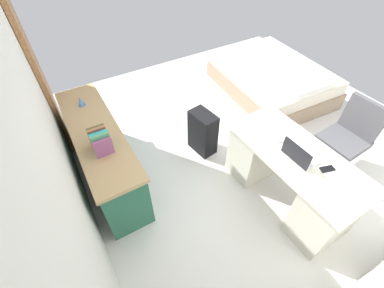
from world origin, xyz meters
TOP-DOWN VIEW (x-y plane):
  - ground_plane at (0.00, 0.00)m, footprint 5.21×5.21m
  - wall_back at (0.00, 2.11)m, footprint 4.03×0.10m
  - door_wooden at (1.46, 2.03)m, footprint 0.88×0.05m
  - desk at (-0.92, 0.12)m, footprint 1.45×0.68m
  - office_chair at (-0.90, -0.79)m, footprint 0.52×0.52m
  - credenza at (0.41, 1.72)m, footprint 1.80×0.48m
  - bed at (0.78, -1.24)m, footprint 1.99×1.52m
  - suitcase_black at (0.19, 0.49)m, footprint 0.39×0.27m
  - laptop at (-0.96, 0.17)m, footprint 0.31×0.23m
  - computer_mouse at (-0.70, 0.13)m, footprint 0.06×0.10m
  - cell_phone_near_laptop at (-1.19, 0.03)m, footprint 0.10×0.15m
  - book_row at (0.10, 1.73)m, footprint 0.23×0.17m
  - figurine_small at (0.90, 1.73)m, footprint 0.08×0.08m

SIDE VIEW (x-z plane):
  - ground_plane at x=0.00m, z-range 0.00..0.00m
  - bed at x=0.78m, z-range -0.05..0.53m
  - suitcase_black at x=0.19m, z-range 0.00..0.60m
  - credenza at x=0.41m, z-range 0.00..0.75m
  - desk at x=-0.92m, z-range 0.02..0.74m
  - office_chair at x=-0.90m, z-range -0.05..0.89m
  - cell_phone_near_laptop at x=-1.19m, z-range 0.73..0.73m
  - computer_mouse at x=-0.70m, z-range 0.73..0.75m
  - laptop at x=-0.96m, z-range 0.67..0.88m
  - figurine_small at x=0.90m, z-range 0.75..0.86m
  - book_row at x=0.10m, z-range 0.74..0.97m
  - door_wooden at x=1.46m, z-range 0.00..2.04m
  - wall_back at x=0.00m, z-range 0.00..2.84m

